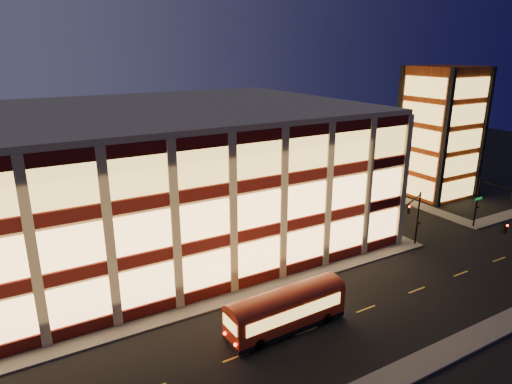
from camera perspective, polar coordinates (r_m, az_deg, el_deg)
ground at (r=38.49m, az=-4.16°, el=-14.30°), size 200.00×200.00×0.00m
sidewalk_office_south at (r=38.24m, az=-9.01°, el=-14.59°), size 54.00×2.00×0.15m
sidewalk_office_east at (r=62.86m, az=7.78°, el=-1.35°), size 2.00×30.00×0.15m
sidewalk_tower_south at (r=65.37m, az=28.61°, el=-2.67°), size 14.00×2.00×0.15m
sidewalk_tower_west at (r=69.93m, az=14.91°, el=0.16°), size 2.00×30.00×0.15m
office_building at (r=49.48m, az=-16.19°, el=1.58°), size 50.45×30.45×14.50m
stair_tower at (r=69.10m, az=21.99°, el=6.90°), size 8.60×8.60×18.00m
traffic_signal_far at (r=49.69m, az=19.19°, el=-2.45°), size 3.79×1.87×6.00m
traffic_signal_right at (r=58.04m, az=27.16°, el=-0.62°), size 1.20×4.37×6.00m
trolley_bus at (r=35.18m, az=3.80°, el=-14.20°), size 9.62×2.74×3.24m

